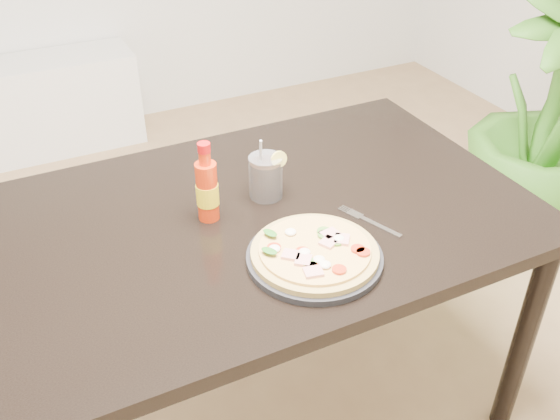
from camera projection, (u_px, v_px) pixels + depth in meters
name	position (u px, v px, depth m)	size (l,w,h in m)	color
floor	(333.00, 370.00, 2.14)	(4.50, 4.50, 0.00)	#9E7A51
dining_table	(260.00, 238.00, 1.65)	(1.40, 0.90, 0.75)	black
plate	(314.00, 258.00, 1.44)	(0.32, 0.32, 0.02)	black
pizza	(315.00, 251.00, 1.43)	(0.29, 0.29, 0.03)	tan
hot_sauce_bottle	(207.00, 190.00, 1.54)	(0.06, 0.06, 0.21)	red
cola_cup	(266.00, 178.00, 1.64)	(0.10, 0.09, 0.18)	black
fork	(368.00, 221.00, 1.57)	(0.08, 0.18, 0.00)	silver
houseplant	(549.00, 117.00, 2.54)	(0.61, 0.61, 1.09)	#3A7A20
plant_pot	(526.00, 205.00, 2.78)	(0.28, 0.28, 0.22)	brown
media_console	(2.00, 113.00, 3.24)	(1.40, 0.34, 0.50)	white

